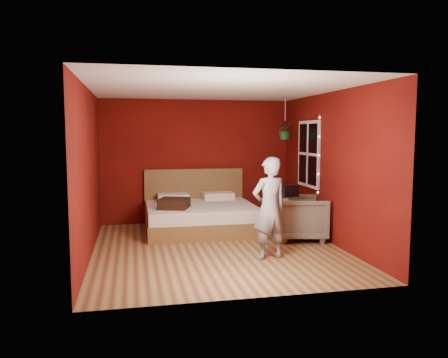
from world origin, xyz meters
TOP-DOWN VIEW (x-y plane):
  - floor at (0.00, 0.00)m, footprint 4.50×4.50m
  - room_walls at (0.00, 0.00)m, footprint 4.04×4.54m
  - window at (1.97, 0.90)m, footprint 0.05×0.97m
  - fairy_lights at (1.94, 0.38)m, footprint 0.04×0.04m
  - bed at (-0.07, 1.41)m, footprint 2.08×1.77m
  - person at (0.66, -0.75)m, footprint 0.63×0.48m
  - armchair at (1.60, 0.29)m, footprint 1.02×1.00m
  - handbag at (1.37, 0.27)m, footprint 0.31×0.19m
  - throw_pillow at (-0.61, 1.00)m, footprint 0.65×0.65m
  - hanging_plant at (1.68, 1.46)m, footprint 0.41×0.38m

SIDE VIEW (x-z plane):
  - floor at x=0.00m, z-range 0.00..0.00m
  - bed at x=-0.07m, z-range -0.27..0.87m
  - armchair at x=1.60m, z-range 0.00..0.78m
  - throw_pillow at x=-0.61m, z-range 0.52..0.70m
  - person at x=0.66m, z-range 0.00..1.55m
  - handbag at x=1.37m, z-range 0.78..0.99m
  - fairy_lights at x=1.94m, z-range 0.77..2.22m
  - window at x=1.97m, z-range 0.87..2.14m
  - room_walls at x=0.00m, z-range 0.37..2.99m
  - hanging_plant at x=1.68m, z-range 1.54..2.37m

